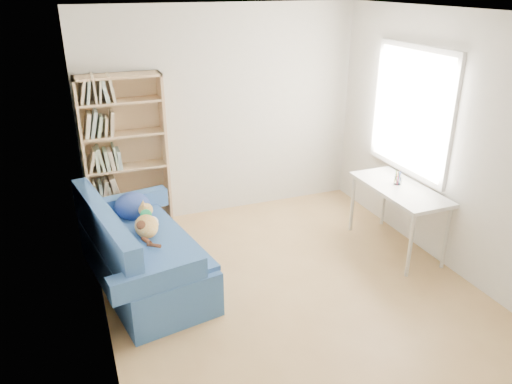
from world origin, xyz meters
TOP-DOWN VIEW (x-y plane):
  - ground at (0.00, 0.00)m, footprint 4.00×4.00m
  - room_shell at (0.10, 0.03)m, footprint 3.54×4.04m
  - sofa at (-1.35, 0.63)m, footprint 1.15×1.93m
  - bookshelf at (-1.26, 1.84)m, footprint 0.94×0.29m
  - desk at (1.45, 0.29)m, footprint 0.55×1.21m
  - pen_cup at (1.48, 0.38)m, footprint 0.09×0.09m

SIDE VIEW (x-z plane):
  - ground at x=0.00m, z-range 0.00..0.00m
  - sofa at x=-1.35m, z-range -0.10..0.78m
  - desk at x=1.45m, z-range 0.30..1.05m
  - pen_cup at x=1.48m, z-range 0.73..0.89m
  - bookshelf at x=-1.26m, z-range -0.07..1.81m
  - room_shell at x=0.10m, z-range 0.33..2.95m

